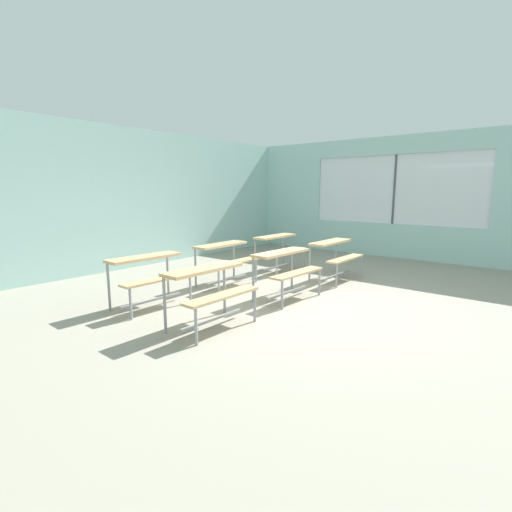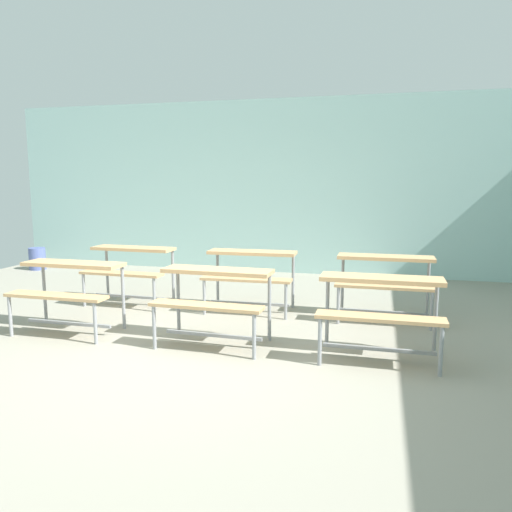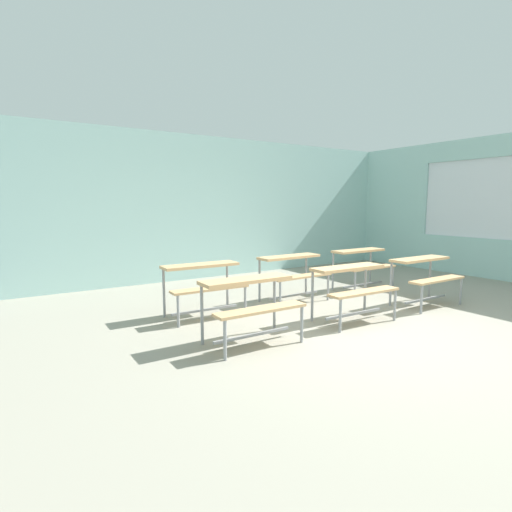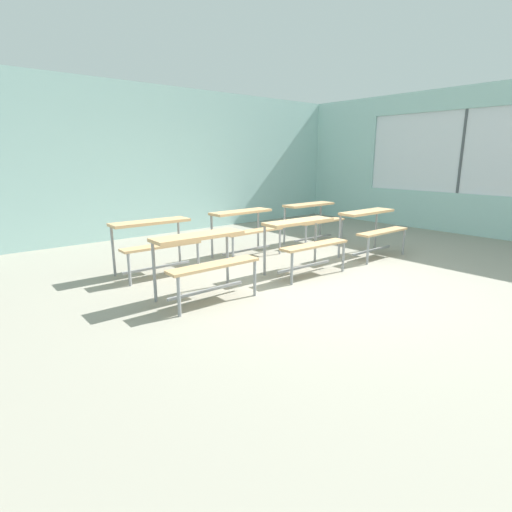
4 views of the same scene
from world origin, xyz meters
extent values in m
cube|color=gray|center=(0.00, 0.00, -0.03)|extent=(10.00, 9.00, 0.05)
cube|color=#A8D1CC|center=(0.00, 4.50, 1.50)|extent=(10.00, 0.12, 3.00)
cube|color=#A8D1CC|center=(5.00, 0.00, 0.42)|extent=(0.12, 9.00, 0.85)
cube|color=#A8D1CC|center=(5.00, 0.00, 2.77)|extent=(0.12, 9.00, 0.45)
cube|color=#A8D1CC|center=(5.00, 3.55, 1.70)|extent=(0.12, 1.90, 1.70)
cube|color=white|center=(5.00, 0.50, 1.70)|extent=(0.02, 4.20, 1.70)
cube|color=#4C5156|center=(5.00, 0.50, 1.70)|extent=(0.06, 0.05, 1.70)
cube|color=tan|center=(-1.42, 0.56, 0.72)|extent=(1.10, 0.33, 0.04)
cube|color=tan|center=(-1.43, 0.24, 0.44)|extent=(1.10, 0.23, 0.03)
cylinder|color=gray|center=(-1.92, 0.71, 0.36)|extent=(0.04, 0.04, 0.72)
cylinder|color=gray|center=(-0.92, 0.69, 0.36)|extent=(0.04, 0.04, 0.72)
cylinder|color=gray|center=(-1.93, 0.16, 0.22)|extent=(0.04, 0.04, 0.44)
cylinder|color=gray|center=(-0.93, 0.14, 0.22)|extent=(0.04, 0.04, 0.44)
cube|color=gray|center=(-1.42, 0.42, 0.10)|extent=(1.00, 0.04, 0.03)
cube|color=tan|center=(0.21, 0.55, 0.72)|extent=(1.11, 0.36, 0.04)
cube|color=tan|center=(0.20, 0.23, 0.44)|extent=(1.11, 0.26, 0.03)
cylinder|color=gray|center=(-0.28, 0.71, 0.36)|extent=(0.04, 0.04, 0.72)
cylinder|color=gray|center=(0.72, 0.67, 0.36)|extent=(0.04, 0.04, 0.72)
cylinder|color=gray|center=(-0.30, 0.16, 0.22)|extent=(0.04, 0.04, 0.44)
cylinder|color=gray|center=(0.70, 0.12, 0.22)|extent=(0.04, 0.04, 0.44)
cube|color=gray|center=(0.21, 0.41, 0.10)|extent=(1.00, 0.07, 0.03)
cube|color=tan|center=(1.80, 0.53, 0.72)|extent=(1.10, 0.33, 0.04)
cube|color=tan|center=(1.79, 0.21, 0.44)|extent=(1.10, 0.23, 0.03)
cylinder|color=gray|center=(1.30, 0.67, 0.36)|extent=(0.04, 0.04, 0.72)
cylinder|color=gray|center=(2.30, 0.66, 0.36)|extent=(0.04, 0.04, 0.72)
cylinder|color=gray|center=(1.29, 0.12, 0.22)|extent=(0.04, 0.04, 0.44)
cylinder|color=gray|center=(2.29, 0.11, 0.22)|extent=(0.04, 0.04, 0.44)
cube|color=gray|center=(1.80, 0.39, 0.10)|extent=(1.00, 0.04, 0.03)
cube|color=tan|center=(-1.40, 1.85, 0.72)|extent=(1.11, 0.35, 0.04)
cube|color=tan|center=(-1.41, 1.53, 0.44)|extent=(1.11, 0.25, 0.03)
cylinder|color=gray|center=(-1.89, 2.00, 0.36)|extent=(0.04, 0.04, 0.72)
cylinder|color=gray|center=(-0.89, 1.97, 0.36)|extent=(0.04, 0.04, 0.72)
cylinder|color=gray|center=(-1.91, 1.45, 0.22)|extent=(0.04, 0.04, 0.44)
cylinder|color=gray|center=(-0.91, 1.42, 0.22)|extent=(0.04, 0.04, 0.44)
cube|color=gray|center=(-1.40, 1.71, 0.10)|extent=(1.00, 0.06, 0.03)
cube|color=tan|center=(0.23, 1.88, 0.72)|extent=(1.11, 0.34, 0.04)
cube|color=tan|center=(0.23, 1.56, 0.44)|extent=(1.10, 0.24, 0.03)
cylinder|color=gray|center=(-0.28, 2.01, 0.36)|extent=(0.04, 0.04, 0.72)
cylinder|color=gray|center=(0.72, 2.03, 0.36)|extent=(0.04, 0.04, 0.72)
cylinder|color=gray|center=(-0.27, 1.46, 0.22)|extent=(0.04, 0.04, 0.44)
cylinder|color=gray|center=(0.73, 1.48, 0.22)|extent=(0.04, 0.04, 0.44)
cube|color=gray|center=(0.23, 1.74, 0.10)|extent=(1.00, 0.05, 0.03)
cube|color=tan|center=(1.84, 1.86, 0.72)|extent=(1.10, 0.33, 0.04)
cube|color=tan|center=(1.84, 1.54, 0.44)|extent=(1.10, 0.23, 0.03)
cylinder|color=gray|center=(1.35, 2.00, 0.36)|extent=(0.04, 0.04, 0.72)
cylinder|color=gray|center=(2.35, 1.99, 0.36)|extent=(0.04, 0.04, 0.72)
cylinder|color=gray|center=(1.34, 1.45, 0.22)|extent=(0.04, 0.04, 0.44)
cylinder|color=gray|center=(2.34, 1.44, 0.22)|extent=(0.04, 0.04, 0.44)
cube|color=gray|center=(1.84, 1.72, 0.10)|extent=(1.00, 0.04, 0.03)
camera|label=1|loc=(-4.54, -2.82, 1.69)|focal=26.37mm
camera|label=2|loc=(1.76, -4.04, 1.60)|focal=34.60mm
camera|label=3|loc=(-3.80, -3.30, 1.60)|focal=28.00mm
camera|label=4|loc=(-3.80, -3.30, 1.60)|focal=28.00mm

